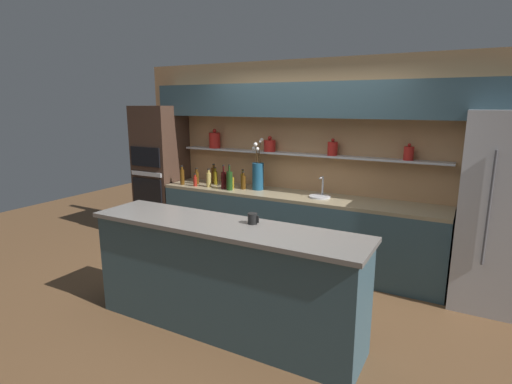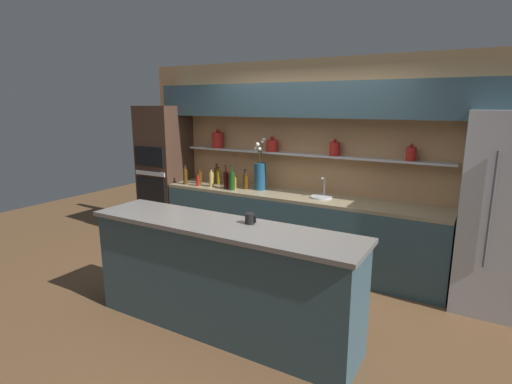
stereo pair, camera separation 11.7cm
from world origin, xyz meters
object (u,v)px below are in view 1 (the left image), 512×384
object	(u,v)px
bottle_spirit_3	(209,179)
flower_vase	(258,174)
bottle_sauce_1	(195,181)
bottle_spirit_7	(182,177)
bottle_spirit_4	(214,175)
oven_tower	(161,173)
bottle_oil_0	(243,180)
refrigerator	(504,212)
bottle_oil_2	(232,182)
bottle_wine_6	(229,181)
bottle_oil_10	(215,177)
bottle_spirit_9	(243,182)
coffee_mug	(253,219)
sink_fixture	(320,195)
bottle_wine_5	(224,180)
bottle_spirit_8	(197,177)

from	to	relation	value
bottle_spirit_3	flower_vase	bearing A→B (deg)	14.01
bottle_sauce_1	bottle_spirit_7	world-z (taller)	bottle_spirit_7
bottle_spirit_4	bottle_spirit_7	distance (m)	0.45
oven_tower	bottle_oil_0	distance (m)	1.39
refrigerator	oven_tower	bearing A→B (deg)	179.53
bottle_oil_2	bottle_wine_6	size ratio (longest dim) A/B	0.64
oven_tower	bottle_oil_2	bearing A→B (deg)	-3.22
oven_tower	bottle_wine_6	size ratio (longest dim) A/B	5.92
refrigerator	oven_tower	xyz separation A→B (m)	(-4.47, 0.04, 0.01)
flower_vase	bottle_oil_10	size ratio (longest dim) A/B	2.77
bottle_spirit_9	refrigerator	bearing A→B (deg)	-0.24
refrigerator	bottle_spirit_9	bearing A→B (deg)	179.76
bottle_wine_6	bottle_spirit_9	size ratio (longest dim) A/B	1.41
bottle_oil_0	bottle_oil_2	bearing A→B (deg)	-116.82
coffee_mug	sink_fixture	bearing A→B (deg)	88.98
bottle_oil_2	bottle_spirit_3	bearing A→B (deg)	-171.13
bottle_sauce_1	bottle_oil_0	bearing A→B (deg)	22.66
bottle_spirit_9	sink_fixture	bearing A→B (deg)	1.96
bottle_oil_2	bottle_spirit_4	bearing A→B (deg)	154.70
bottle_spirit_4	refrigerator	bearing A→B (deg)	-2.68
bottle_wine_6	bottle_spirit_9	world-z (taller)	bottle_wine_6
oven_tower	bottle_sauce_1	bearing A→B (deg)	-12.87
bottle_sauce_1	bottle_spirit_3	distance (m)	0.21
bottle_oil_0	bottle_spirit_4	bearing A→B (deg)	174.52
bottle_oil_0	bottle_oil_10	distance (m)	0.43
sink_fixture	coffee_mug	distance (m)	1.66
bottle_sauce_1	refrigerator	bearing A→B (deg)	2.16
bottle_spirit_4	bottle_wine_5	xyz separation A→B (m)	(0.34, -0.26, 0.00)
bottle_spirit_3	refrigerator	bearing A→B (deg)	1.48
flower_vase	bottle_wine_6	bearing A→B (deg)	-146.88
oven_tower	sink_fixture	world-z (taller)	oven_tower
flower_vase	coffee_mug	bearing A→B (deg)	-63.00
oven_tower	bottle_oil_0	size ratio (longest dim) A/B	8.14
flower_vase	bottle_spirit_7	xyz separation A→B (m)	(-1.11, -0.22, -0.09)
refrigerator	bottle_spirit_7	xyz separation A→B (m)	(-3.92, -0.14, 0.04)
refrigerator	bottle_spirit_3	size ratio (longest dim) A/B	7.83
bottle_spirit_4	bottle_oil_10	size ratio (longest dim) A/B	1.13
oven_tower	bottle_wine_5	size ratio (longest dim) A/B	6.21
oven_tower	bottle_spirit_3	xyz separation A→B (m)	(0.97, -0.13, 0.02)
bottle_spirit_7	coffee_mug	bearing A→B (deg)	-36.71
bottle_wine_6	bottle_oil_0	bearing A→B (deg)	76.84
bottle_oil_2	bottle_spirit_4	distance (m)	0.48
bottle_wine_6	bottle_spirit_8	distance (m)	0.65
bottle_spirit_9	bottle_spirit_8	bearing A→B (deg)	-178.78
bottle_oil_0	bottle_spirit_4	world-z (taller)	bottle_spirit_4
bottle_spirit_9	coffee_mug	distance (m)	1.92
bottle_spirit_9	bottle_oil_10	xyz separation A→B (m)	(-0.51, 0.08, 0.00)
bottle_oil_2	bottle_spirit_9	bearing A→B (deg)	18.20
bottle_spirit_8	bottle_oil_0	bearing A→B (deg)	10.02
sink_fixture	bottle_oil_0	size ratio (longest dim) A/B	1.06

